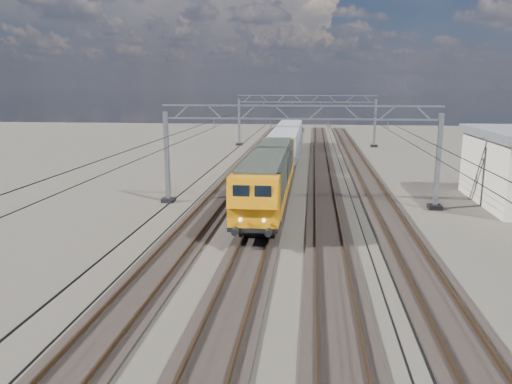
# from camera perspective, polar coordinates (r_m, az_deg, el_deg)

# --- Properties ---
(ground) EXTENTS (160.00, 160.00, 0.00)m
(ground) POSITION_cam_1_polar(r_m,az_deg,el_deg) (31.97, 4.55, -3.21)
(ground) COLOR #2B2520
(ground) RESTS_ON ground
(track_outer_west) EXTENTS (2.60, 140.00, 0.30)m
(track_outer_west) POSITION_cam_1_polar(r_m,az_deg,el_deg) (32.68, -6.03, -2.77)
(track_outer_west) COLOR black
(track_outer_west) RESTS_ON ground
(track_loco) EXTENTS (2.60, 140.00, 0.30)m
(track_loco) POSITION_cam_1_polar(r_m,az_deg,el_deg) (32.07, 0.98, -2.99)
(track_loco) COLOR black
(track_loco) RESTS_ON ground
(track_inner_east) EXTENTS (2.60, 140.00, 0.30)m
(track_inner_east) POSITION_cam_1_polar(r_m,az_deg,el_deg) (31.95, 8.15, -3.17)
(track_inner_east) COLOR black
(track_inner_east) RESTS_ON ground
(track_outer_east) EXTENTS (2.60, 140.00, 0.30)m
(track_outer_east) POSITION_cam_1_polar(r_m,az_deg,el_deg) (32.33, 15.26, -3.30)
(track_outer_east) COLOR black
(track_outer_east) RESTS_ON ground
(catenary_gantry_mid) EXTENTS (19.90, 0.90, 7.11)m
(catenary_gantry_mid) POSITION_cam_1_polar(r_m,az_deg,el_deg) (35.13, 4.89, 4.67)
(catenary_gantry_mid) COLOR gray
(catenary_gantry_mid) RESTS_ON ground
(catenary_gantry_far) EXTENTS (19.90, 0.90, 7.11)m
(catenary_gantry_far) POSITION_cam_1_polar(r_m,az_deg,el_deg) (70.98, 5.75, 8.38)
(catenary_gantry_far) COLOR gray
(catenary_gantry_far) RESTS_ON ground
(overhead_wires) EXTENTS (12.03, 140.00, 0.53)m
(overhead_wires) POSITION_cam_1_polar(r_m,az_deg,el_deg) (38.93, 5.11, 8.11)
(overhead_wires) COLOR black
(overhead_wires) RESTS_ON ground
(locomotive) EXTENTS (2.76, 21.10, 3.62)m
(locomotive) POSITION_cam_1_polar(r_m,az_deg,el_deg) (35.03, 1.55, 2.07)
(locomotive) COLOR black
(locomotive) RESTS_ON ground
(hopper_wagon_lead) EXTENTS (3.38, 13.00, 3.25)m
(hopper_wagon_lead) POSITION_cam_1_polar(r_m,az_deg,el_deg) (52.51, 3.22, 5.30)
(hopper_wagon_lead) COLOR black
(hopper_wagon_lead) RESTS_ON ground
(hopper_wagon_mid) EXTENTS (3.38, 13.00, 3.25)m
(hopper_wagon_mid) POSITION_cam_1_polar(r_m,az_deg,el_deg) (66.62, 3.93, 6.73)
(hopper_wagon_mid) COLOR black
(hopper_wagon_mid) RESTS_ON ground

